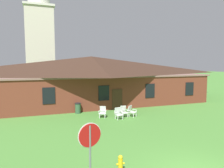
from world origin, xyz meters
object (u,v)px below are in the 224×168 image
fire_hydrant (120,165)px  trash_bin (78,108)px  lawn_chair_left_end (124,111)px  lawn_chair_middle (132,111)px  stop_sign (90,147)px  lawn_chair_near_door (118,113)px  lawn_chair_by_porch (103,112)px

fire_hydrant → trash_bin: bearing=89.3°
lawn_chair_left_end → lawn_chair_middle: (0.69, -0.11, 0.00)m
lawn_chair_middle → fire_hydrant: lawn_chair_middle is taller
stop_sign → lawn_chair_middle: 11.56m
lawn_chair_near_door → trash_bin: 4.21m
fire_hydrant → lawn_chair_middle: bearing=62.2°
trash_bin → fire_hydrant: bearing=-90.7°
lawn_chair_by_porch → lawn_chair_middle: bearing=-12.4°
lawn_chair_middle → fire_hydrant: bearing=-117.8°
lawn_chair_near_door → stop_sign: bearing=-116.2°
lawn_chair_middle → fire_hydrant: 9.43m
lawn_chair_left_end → fire_hydrant: 9.24m
lawn_chair_by_porch → lawn_chair_near_door: same height
lawn_chair_left_end → lawn_chair_near_door: bearing=-143.9°
lawn_chair_near_door → lawn_chair_middle: bearing=16.1°
lawn_chair_left_end → lawn_chair_middle: bearing=-9.3°
fire_hydrant → stop_sign: bearing=-138.8°
stop_sign → lawn_chair_left_end: (5.32, 9.88, -1.45)m
lawn_chair_near_door → lawn_chair_middle: same height
lawn_chair_near_door → lawn_chair_left_end: 0.88m
lawn_chair_middle → trash_bin: size_ratio=0.98×
lawn_chair_by_porch → lawn_chair_middle: size_ratio=1.00×
lawn_chair_near_door → lawn_chair_by_porch: bearing=138.8°
lawn_chair_by_porch → lawn_chair_left_end: same height
lawn_chair_by_porch → fire_hydrant: (-1.91, -8.89, -0.12)m
lawn_chair_middle → lawn_chair_left_end: bearing=170.7°
lawn_chair_by_porch → stop_sign: bearing=-108.9°
lawn_chair_near_door → lawn_chair_left_end: bearing=36.1°
lawn_chair_near_door → fire_hydrant: 8.49m
stop_sign → trash_bin: 12.67m
lawn_chair_near_door → lawn_chair_left_end: same height
lawn_chair_by_porch → trash_bin: 2.78m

